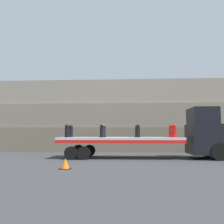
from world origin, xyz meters
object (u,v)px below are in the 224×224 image
at_px(flatbed_trailer, 113,141).
at_px(fire_hydrant_black_near_1, 102,131).
at_px(fire_hydrant_black_near_0, 67,131).
at_px(fire_hydrant_red_far_3, 171,131).
at_px(fire_hydrant_black_far_2, 137,131).
at_px(fire_hydrant_black_far_0, 71,131).
at_px(traffic_cone, 65,164).
at_px(fire_hydrant_black_near_2, 138,131).
at_px(truck_cab, 207,134).
at_px(fire_hydrant_red_near_3, 174,131).
at_px(fire_hydrant_black_far_1, 104,131).

bearing_deg(flatbed_trailer, fire_hydrant_black_near_1, -139.90).
height_order(fire_hydrant_black_near_0, fire_hydrant_red_far_3, same).
xyz_separation_m(flatbed_trailer, fire_hydrant_black_far_2, (1.65, 0.56, 0.67)).
distance_m(fire_hydrant_black_far_0, traffic_cone, 6.11).
distance_m(flatbed_trailer, fire_hydrant_red_far_3, 4.06).
bearing_deg(fire_hydrant_black_near_2, flatbed_trailer, 161.31).
height_order(fire_hydrant_black_far_2, traffic_cone, fire_hydrant_black_far_2).
xyz_separation_m(truck_cab, fire_hydrant_black_far_0, (-9.16, 0.56, 0.18)).
height_order(truck_cab, fire_hydrant_red_near_3, truck_cab).
distance_m(flatbed_trailer, fire_hydrant_black_far_0, 3.10).
height_order(fire_hydrant_black_near_0, fire_hydrant_black_near_1, same).
bearing_deg(fire_hydrant_red_near_3, traffic_cone, -141.31).
distance_m(fire_hydrant_black_near_2, fire_hydrant_red_near_3, 2.31).
bearing_deg(fire_hydrant_black_near_2, fire_hydrant_black_near_1, 180.00).
bearing_deg(traffic_cone, fire_hydrant_black_far_0, 100.62).
xyz_separation_m(truck_cab, flatbed_trailer, (-6.19, 0.00, -0.49)).
bearing_deg(fire_hydrant_black_near_1, fire_hydrant_black_near_2, 0.00).
xyz_separation_m(flatbed_trailer, fire_hydrant_black_far_0, (-2.98, 0.56, 0.67)).
bearing_deg(flatbed_trailer, fire_hydrant_black_near_2, -18.69).
distance_m(truck_cab, fire_hydrant_black_near_1, 6.87).
bearing_deg(fire_hydrant_red_near_3, fire_hydrant_black_near_1, 180.00).
bearing_deg(truck_cab, fire_hydrant_black_near_0, -176.51).
height_order(truck_cab, fire_hydrant_black_far_1, truck_cab).
bearing_deg(fire_hydrant_black_near_2, fire_hydrant_black_near_0, 180.00).
bearing_deg(truck_cab, fire_hydrant_black_far_1, 175.34).
height_order(fire_hydrant_black_near_2, traffic_cone, fire_hydrant_black_near_2).
distance_m(truck_cab, flatbed_trailer, 6.20).
bearing_deg(fire_hydrant_black_near_0, traffic_cone, -76.92).
relative_size(fire_hydrant_black_near_0, fire_hydrant_red_near_3, 1.00).
bearing_deg(fire_hydrant_black_near_1, fire_hydrant_black_far_1, 90.00).
xyz_separation_m(truck_cab, fire_hydrant_red_near_3, (-2.22, -0.56, 0.18)).
relative_size(fire_hydrant_black_far_1, fire_hydrant_black_near_2, 1.00).
distance_m(fire_hydrant_black_near_1, fire_hydrant_black_far_2, 2.57).
bearing_deg(fire_hydrant_black_far_1, fire_hydrant_black_near_1, -90.00).
bearing_deg(truck_cab, fire_hydrant_black_near_2, -172.98).
xyz_separation_m(fire_hydrant_black_far_1, fire_hydrant_red_near_3, (4.63, -1.12, 0.00)).
relative_size(fire_hydrant_black_far_1, fire_hydrant_red_near_3, 1.00).
bearing_deg(fire_hydrant_black_near_1, fire_hydrant_black_far_2, 25.77).
bearing_deg(fire_hydrant_black_near_2, traffic_cone, -127.05).
bearing_deg(fire_hydrant_red_far_3, fire_hydrant_black_near_1, -166.43).
xyz_separation_m(fire_hydrant_black_near_2, fire_hydrant_red_far_3, (2.31, 1.12, 0.00)).
bearing_deg(fire_hydrant_black_far_1, fire_hydrant_black_near_0, -154.23).
xyz_separation_m(fire_hydrant_black_near_0, fire_hydrant_red_near_3, (6.94, 0.00, 0.00)).
bearing_deg(fire_hydrant_black_near_0, fire_hydrant_black_far_2, 13.57).
bearing_deg(fire_hydrant_black_near_0, fire_hydrant_black_near_1, 0.00).
distance_m(flatbed_trailer, traffic_cone, 5.65).
height_order(fire_hydrant_black_far_2, fire_hydrant_red_near_3, same).
bearing_deg(fire_hydrant_red_near_3, fire_hydrant_black_near_2, 180.00).
relative_size(fire_hydrant_black_near_0, fire_hydrant_black_far_1, 1.00).
distance_m(fire_hydrant_black_near_1, fire_hydrant_red_near_3, 4.63).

